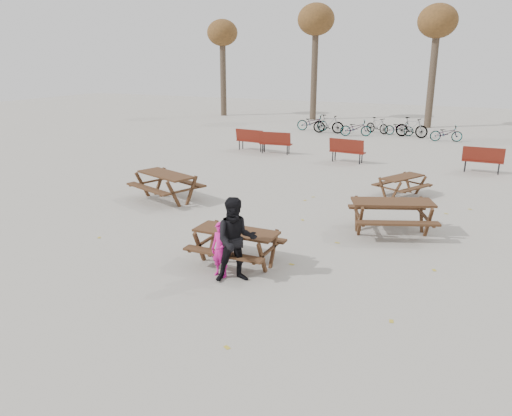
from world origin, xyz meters
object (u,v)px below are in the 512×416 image
at_px(adult, 236,240).
at_px(soda_bottle, 225,228).
at_px(child, 221,250).
at_px(food_tray, 234,232).
at_px(picnic_table_north, 166,187).
at_px(picnic_table_far, 402,186).
at_px(picnic_table_east, 391,217).
at_px(main_picnic_table, 236,239).

bearing_deg(adult, soda_bottle, 101.94).
bearing_deg(soda_bottle, child, -71.51).
relative_size(food_tray, adult, 0.10).
bearing_deg(child, picnic_table_north, 140.37).
xyz_separation_m(child, picnic_table_far, (2.31, 7.83, -0.25)).
height_order(food_tray, child, child).
bearing_deg(food_tray, soda_bottle, -177.18).
distance_m(child, picnic_table_east, 4.90).
height_order(main_picnic_table, picnic_table_far, main_picnic_table).
xyz_separation_m(main_picnic_table, soda_bottle, (-0.18, -0.17, 0.26)).
height_order(child, picnic_table_east, child).
distance_m(soda_bottle, adult, 0.81).
xyz_separation_m(adult, picnic_table_far, (1.93, 7.89, -0.54)).
relative_size(soda_bottle, picnic_table_north, 0.08).
xyz_separation_m(soda_bottle, picnic_table_far, (2.49, 7.31, -0.51)).
height_order(child, adult, adult).
bearing_deg(main_picnic_table, picnic_table_north, 140.53).
xyz_separation_m(food_tray, child, (-0.04, -0.53, -0.21)).
height_order(adult, picnic_table_far, adult).
bearing_deg(picnic_table_east, adult, -141.25).
relative_size(child, picnic_table_far, 0.75).
height_order(soda_bottle, child, child).
relative_size(food_tray, picnic_table_north, 0.09).
bearing_deg(main_picnic_table, soda_bottle, -136.73).
bearing_deg(picnic_table_far, picnic_table_east, -147.22).
height_order(child, picnic_table_north, child).
relative_size(main_picnic_table, picnic_table_north, 0.90).
bearing_deg(main_picnic_table, adult, -62.91).
distance_m(adult, picnic_table_north, 6.35).
height_order(main_picnic_table, picnic_table_east, picnic_table_east).
bearing_deg(picnic_table_east, child, -145.54).
bearing_deg(picnic_table_east, picnic_table_far, 73.07).
bearing_deg(picnic_table_east, main_picnic_table, -150.51).
bearing_deg(picnic_table_far, child, -169.18).
bearing_deg(soda_bottle, picnic_table_east, 51.45).
bearing_deg(adult, picnic_table_east, 29.17).
bearing_deg(food_tray, picnic_table_east, 53.51).
relative_size(soda_bottle, picnic_table_east, 0.08).
relative_size(picnic_table_north, picnic_table_far, 1.30).
xyz_separation_m(main_picnic_table, picnic_table_far, (2.31, 7.14, -0.25)).
bearing_deg(main_picnic_table, child, -90.22).
distance_m(child, picnic_table_north, 6.02).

